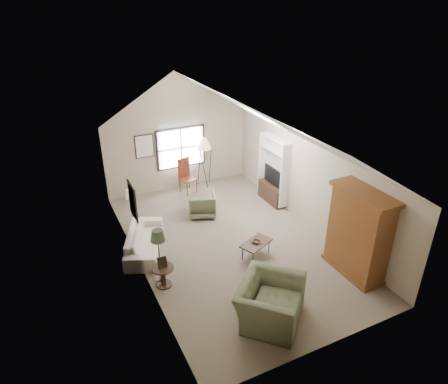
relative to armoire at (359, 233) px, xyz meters
name	(u,v)px	position (x,y,z in m)	size (l,w,h in m)	color
room_shell	(231,132)	(-2.18, 2.40, 2.11)	(5.01, 8.01, 4.00)	#746753
window	(181,148)	(-2.08, 6.36, 0.35)	(1.72, 0.08, 1.42)	black
skylight	(259,115)	(-0.88, 3.30, 2.12)	(0.80, 1.20, 0.52)	white
wall_art	(139,172)	(-4.06, 4.34, 0.63)	(1.97, 3.71, 0.88)	black
armoire	(359,233)	(0.00, 0.00, 0.00)	(0.60, 1.50, 2.20)	brown
tv_alcove	(274,169)	(0.16, 4.00, 0.05)	(0.32, 1.30, 2.10)	white
media_console	(272,193)	(0.14, 4.00, -0.80)	(0.34, 1.18, 0.60)	#382316
tv_panel	(273,176)	(0.14, 4.00, -0.18)	(0.05, 0.90, 0.55)	black
sofa	(144,240)	(-4.38, 3.12, -0.80)	(2.06, 0.81, 0.60)	white
armchair_near	(270,302)	(-2.72, -0.49, -0.64)	(1.41, 1.23, 0.91)	#585F42
armchair_far	(202,204)	(-2.26, 4.19, -0.72)	(0.82, 0.84, 0.76)	#646D4C
coffee_table	(256,249)	(-1.86, 1.56, -0.88)	(0.85, 0.47, 0.43)	#3A2117
bowl	(256,242)	(-1.86, 1.56, -0.64)	(0.20, 0.20, 0.05)	#312314
side_table	(163,276)	(-4.38, 1.52, -0.84)	(0.52, 0.52, 0.52)	#372316
side_chair	(188,176)	(-2.08, 5.81, -0.50)	(0.47, 0.47, 1.20)	maroon
tripod_lamp	(204,162)	(-1.34, 6.10, -0.21)	(0.52, 0.52, 1.78)	white
dark_lamp	(159,256)	(-4.38, 1.72, -0.38)	(0.34, 0.34, 1.44)	#272E21
tan_lamp	(132,209)	(-4.38, 4.32, -0.45)	(0.26, 0.26, 1.29)	tan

